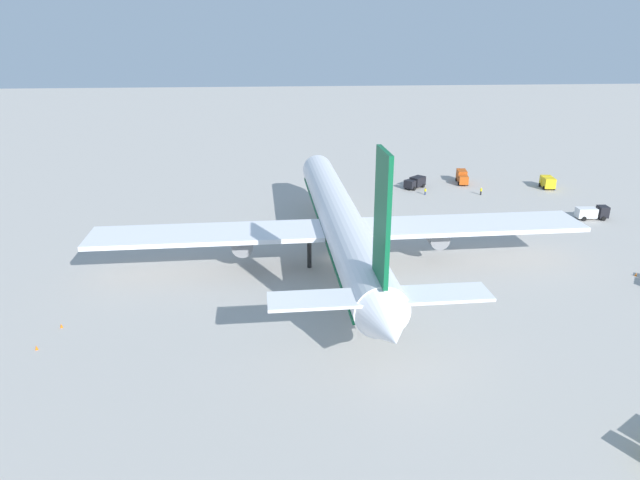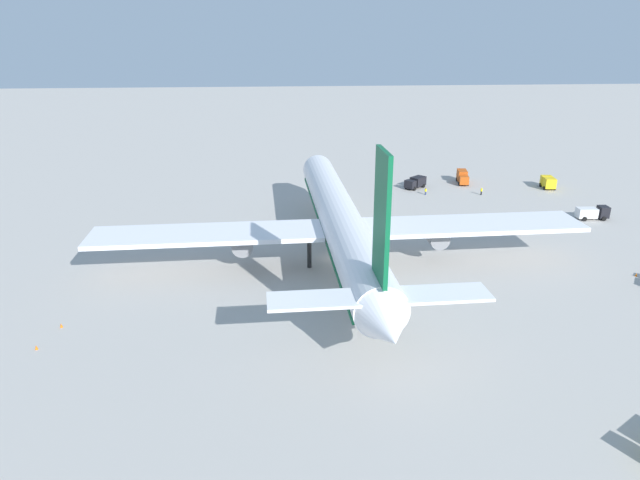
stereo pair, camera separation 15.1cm
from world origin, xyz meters
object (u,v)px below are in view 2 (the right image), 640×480
at_px(traffic_cone_3, 36,347).
at_px(traffic_cone_0, 636,275).
at_px(service_truck_1, 416,182).
at_px(traffic_cone_2, 61,325).
at_px(ground_worker_1, 426,191).
at_px(service_truck_5, 463,177).
at_px(service_truck_2, 548,182).
at_px(service_truck_4, 593,212).
at_px(ground_worker_0, 481,191).
at_px(airliner, 340,221).

bearing_deg(traffic_cone_3, traffic_cone_0, -80.18).
xyz_separation_m(service_truck_1, traffic_cone_2, (-62.64, 60.96, -1.15)).
relative_size(service_truck_1, traffic_cone_2, 10.77).
bearing_deg(ground_worker_1, service_truck_1, 8.50).
bearing_deg(service_truck_5, traffic_cone_2, 132.01).
distance_m(traffic_cone_0, traffic_cone_2, 83.04).
bearing_deg(service_truck_2, traffic_cone_2, 122.94).
distance_m(traffic_cone_0, traffic_cone_3, 84.87).
bearing_deg(service_truck_5, service_truck_4, -150.34).
relative_size(service_truck_1, ground_worker_1, 3.65).
distance_m(service_truck_4, service_truck_5, 34.17).
height_order(service_truck_5, ground_worker_1, service_truck_5).
height_order(service_truck_2, traffic_cone_0, service_truck_2).
relative_size(ground_worker_0, traffic_cone_3, 3.23).
relative_size(airliner, ground_worker_0, 43.91).
bearing_deg(service_truck_2, traffic_cone_3, 124.85).
bearing_deg(airliner, service_truck_2, -53.05).
xyz_separation_m(service_truck_1, ground_worker_1, (-6.01, -0.90, -0.61)).
height_order(service_truck_5, traffic_cone_2, service_truck_5).
distance_m(service_truck_2, service_truck_5, 19.81).
relative_size(service_truck_4, traffic_cone_3, 11.23).
bearing_deg(traffic_cone_0, airliner, 77.90).
relative_size(ground_worker_1, traffic_cone_0, 2.95).
xyz_separation_m(airliner, ground_worker_1, (37.79, -24.04, -6.19)).
bearing_deg(traffic_cone_0, service_truck_2, -10.89).
distance_m(service_truck_1, service_truck_2, 31.41).
height_order(service_truck_2, service_truck_5, service_truck_5).
bearing_deg(service_truck_1, service_truck_4, -131.56).
distance_m(service_truck_5, traffic_cone_2, 98.94).
height_order(service_truck_4, traffic_cone_2, service_truck_4).
bearing_deg(service_truck_2, service_truck_1, 84.75).
xyz_separation_m(service_truck_2, traffic_cone_2, (-59.77, 92.24, -1.28)).
distance_m(service_truck_1, traffic_cone_3, 91.97).
bearing_deg(service_truck_4, service_truck_1, 48.44).
bearing_deg(traffic_cone_3, traffic_cone_2, -11.99).
xyz_separation_m(service_truck_4, ground_worker_0, (18.99, 15.89, -0.51)).
height_order(service_truck_1, traffic_cone_0, service_truck_1).
bearing_deg(ground_worker_0, service_truck_5, 5.44).
distance_m(traffic_cone_2, traffic_cone_3, 5.33).
bearing_deg(service_truck_4, traffic_cone_0, 163.85).
bearing_deg(ground_worker_0, service_truck_1, 62.28).
distance_m(ground_worker_1, traffic_cone_2, 83.86).
height_order(service_truck_2, service_truck_4, service_truck_2).
xyz_separation_m(airliner, service_truck_4, (17.68, -52.60, -5.60)).
distance_m(service_truck_5, ground_worker_1, 15.11).
relative_size(service_truck_5, ground_worker_1, 4.17).
distance_m(service_truck_1, ground_worker_1, 6.11).
bearing_deg(service_truck_5, ground_worker_1, 129.44).
distance_m(airliner, service_truck_5, 59.56).
xyz_separation_m(service_truck_2, traffic_cone_3, (-64.99, 93.35, -1.28)).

